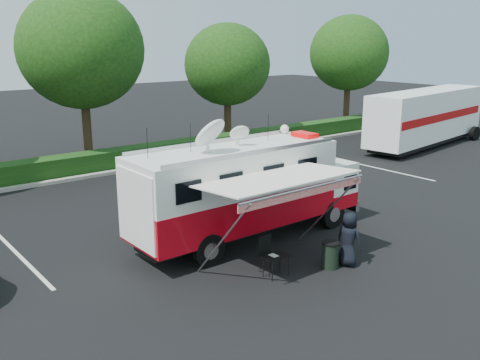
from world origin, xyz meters
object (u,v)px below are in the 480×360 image
(folding_table, at_px, (276,257))
(semi_trailer, at_px, (427,117))
(command_truck, at_px, (248,189))
(trash_bin, at_px, (330,255))

(folding_table, height_order, semi_trailer, semi_trailer)
(command_truck, xyz_separation_m, semi_trailer, (18.72, 5.49, 0.08))
(semi_trailer, bearing_deg, folding_table, -157.54)
(command_truck, height_order, trash_bin, command_truck)
(command_truck, height_order, semi_trailer, command_truck)
(command_truck, relative_size, semi_trailer, 0.74)
(trash_bin, bearing_deg, folding_table, 161.57)
(folding_table, relative_size, semi_trailer, 0.07)
(command_truck, bearing_deg, folding_table, -114.32)
(folding_table, bearing_deg, command_truck, 65.68)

